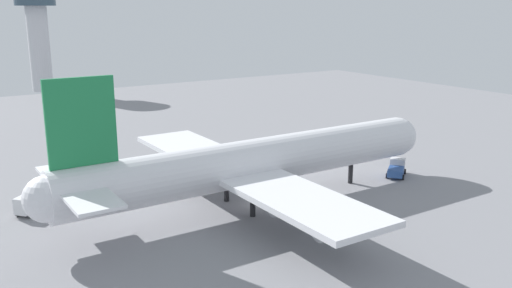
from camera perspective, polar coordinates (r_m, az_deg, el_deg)
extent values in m
plane|color=gray|center=(73.95, 0.00, -6.34)|extent=(234.55, 234.55, 0.00)
cylinder|color=silver|center=(72.06, 0.00, -1.83)|extent=(53.12, 6.03, 6.03)
sphere|color=silver|center=(88.90, 14.51, 0.79)|extent=(5.91, 5.91, 5.91)
sphere|color=silver|center=(62.39, -21.01, -5.36)|extent=(5.13, 5.13, 5.13)
cube|color=#1E7F47|center=(61.30, -17.78, 2.18)|extent=(7.44, 0.50, 9.65)
cube|color=silver|center=(58.33, -16.99, -5.43)|extent=(4.78, 9.05, 0.36)
cube|color=silver|center=(67.25, -19.33, -3.02)|extent=(4.78, 9.05, 0.36)
cube|color=silver|center=(60.78, 4.61, -5.85)|extent=(9.03, 22.38, 0.70)
cube|color=silver|center=(81.95, -6.52, -0.61)|extent=(9.03, 22.38, 0.70)
cylinder|color=gray|center=(64.41, 3.46, -6.19)|extent=(4.82, 2.53, 2.53)
cylinder|color=gray|center=(58.43, 8.33, -8.50)|extent=(4.82, 2.53, 2.53)
cylinder|color=gray|center=(79.94, -4.77, -2.15)|extent=(4.82, 2.53, 2.53)
cylinder|color=gray|center=(87.07, -7.36, -0.86)|extent=(4.82, 2.53, 2.53)
cylinder|color=black|center=(83.45, 9.85, -3.05)|extent=(0.70, 0.70, 3.02)
cylinder|color=black|center=(69.46, -0.35, -6.39)|extent=(0.70, 0.70, 3.02)
cylinder|color=black|center=(74.80, -3.10, -4.89)|extent=(0.70, 0.70, 3.02)
cube|color=#2D5193|center=(91.05, -5.51, -1.63)|extent=(1.96, 1.95, 1.65)
cube|color=#2D5193|center=(92.30, -4.27, -1.57)|extent=(2.92, 2.01, 1.07)
cylinder|color=black|center=(92.09, -5.85, -1.99)|extent=(0.84, 0.33, 0.83)
cylinder|color=black|center=(90.43, -5.19, -2.28)|extent=(0.84, 0.33, 0.83)
cylinder|color=black|center=(93.53, -4.33, -1.70)|extent=(0.84, 0.33, 0.83)
cylinder|color=black|center=(91.90, -3.65, -1.98)|extent=(0.84, 0.33, 0.83)
cube|color=silver|center=(75.18, -23.11, -5.93)|extent=(2.54, 2.54, 2.09)
cube|color=#232328|center=(77.12, -21.97, -5.67)|extent=(3.49, 3.39, 1.22)
cylinder|color=black|center=(76.14, -23.61, -6.57)|extent=(0.90, 0.85, 0.96)
cylinder|color=black|center=(74.96, -22.41, -6.78)|extent=(0.90, 0.85, 0.96)
cylinder|color=black|center=(78.35, -22.25, -5.87)|extent=(0.90, 0.85, 0.96)
cylinder|color=black|center=(77.20, -21.07, -6.05)|extent=(0.90, 0.85, 0.96)
cube|color=silver|center=(90.12, 14.57, -2.09)|extent=(2.73, 2.84, 1.99)
cube|color=#2D5193|center=(87.76, 14.39, -2.82)|extent=(4.17, 3.93, 1.09)
cylinder|color=black|center=(90.18, 15.30, -2.79)|extent=(0.81, 0.71, 0.80)
cylinder|color=black|center=(90.37, 13.75, -2.65)|extent=(0.81, 0.71, 0.80)
cylinder|color=black|center=(87.09, 15.12, -3.37)|extent=(0.81, 0.71, 0.80)
cylinder|color=black|center=(87.29, 13.52, -3.23)|extent=(0.81, 0.71, 0.80)
cone|color=orange|center=(89.71, 14.58, -2.86)|extent=(0.49, 0.49, 0.70)
cylinder|color=silver|center=(185.93, -21.69, 9.22)|extent=(6.37, 6.37, 26.30)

